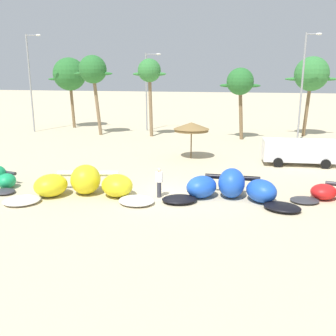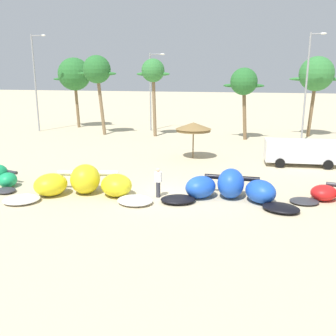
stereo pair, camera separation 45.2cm
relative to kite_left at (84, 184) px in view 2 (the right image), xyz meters
name	(u,v)px [view 2 (the right image)]	position (x,y,z in m)	size (l,w,h in m)	color
ground_plane	(166,194)	(4.30, 1.32, -0.63)	(260.00, 260.00, 0.00)	beige
kite_left	(84,184)	(0.00, 0.00, 0.00)	(8.01, 4.70, 1.63)	white
kite_left_of_center	(230,189)	(7.80, 1.34, -0.02)	(7.32, 3.37, 1.59)	black
beach_umbrella_near_van	(193,127)	(3.95, 10.72, 1.89)	(2.82, 2.82, 2.87)	brown
parked_van	(300,151)	(11.96, 10.47, 0.47)	(5.43, 2.60, 1.84)	white
person_near_kites	(158,182)	(4.01, 0.79, 0.19)	(0.36, 0.24, 1.62)	#383842
palm_leftmost	(74,75)	(-13.89, 24.82, 5.90)	(5.97, 3.98, 8.57)	brown
palm_left	(97,71)	(-8.55, 20.12, 6.30)	(4.47, 2.98, 8.55)	#7F6647
palm_left_of_gap	(153,73)	(-2.35, 20.51, 6.09)	(3.63, 2.42, 8.14)	#7F6647
palm_center_left	(244,83)	(7.02, 20.83, 5.09)	(4.04, 2.69, 7.19)	brown
palm_center_right	(316,75)	(14.14, 24.60, 5.88)	(5.33, 3.55, 8.36)	brown
lamppost_west	(36,79)	(-16.43, 20.51, 5.38)	(1.90, 0.24, 10.87)	gray
lamppost_west_center	(152,88)	(-3.78, 24.46, 4.37)	(1.86, 0.24, 8.91)	gray
lamppost_east_center	(307,84)	(12.97, 20.57, 5.02)	(1.46, 0.24, 10.28)	gray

